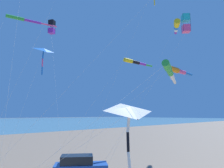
% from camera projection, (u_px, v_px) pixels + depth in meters
% --- Properties ---
extents(parked_car, '(4.12, 4.52, 1.85)m').
position_uv_depth(parked_car, '(80.00, 166.00, 17.77)').
color(parked_car, '#1E479E').
rests_on(parked_car, ground_plane).
extents(cooler_box, '(0.62, 0.42, 0.42)m').
position_uv_depth(cooler_box, '(67.00, 168.00, 20.37)').
color(cooler_box, red).
rests_on(cooler_box, ground_plane).
extents(kite_delta_blue_topmost, '(4.12, 5.83, 12.08)m').
position_uv_depth(kite_delta_blue_topmost, '(44.00, 50.00, 21.94)').
color(kite_delta_blue_topmost, blue).
rests_on(kite_delta_blue_topmost, ground_plane).
extents(kite_windsock_white_trailing, '(7.17, 12.37, 16.91)m').
position_uv_depth(kite_windsock_white_trailing, '(25.00, 20.00, 26.62)').
color(kite_windsock_white_trailing, green).
rests_on(kite_windsock_white_trailing, ground_plane).
extents(kite_box_checkered_midright, '(5.29, 9.47, 16.27)m').
position_uv_depth(kite_box_checkered_midright, '(186.00, 23.00, 24.18)').
color(kite_box_checkered_midright, '#1EB7C6').
rests_on(kite_box_checkered_midright, ground_plane).
extents(kite_windsock_yellow_midlevel, '(8.39, 12.32, 9.73)m').
position_uv_depth(kite_windsock_yellow_midlevel, '(178.00, 71.00, 21.05)').
color(kite_windsock_yellow_midlevel, orange).
rests_on(kite_windsock_yellow_midlevel, ground_plane).
extents(kite_windsock_striped_overhead, '(2.26, 16.08, 19.00)m').
position_uv_depth(kite_windsock_striped_overhead, '(177.00, 26.00, 32.26)').
color(kite_windsock_striped_overhead, yellow).
rests_on(kite_windsock_striped_overhead, ground_plane).
extents(kite_windsock_red_high_left, '(4.43, 11.71, 11.45)m').
position_uv_depth(kite_windsock_red_high_left, '(135.00, 62.00, 25.10)').
color(kite_windsock_red_high_left, yellow).
rests_on(kite_windsock_red_high_left, ground_plane).
extents(kite_delta_purple_drifting, '(6.67, 6.34, 5.82)m').
position_uv_depth(kite_delta_purple_drifting, '(130.00, 112.00, 10.27)').
color(kite_delta_purple_drifting, white).
rests_on(kite_delta_purple_drifting, ground_plane).
extents(kite_windsock_magenta_far_left, '(6.67, 9.98, 7.98)m').
position_uv_depth(kite_windsock_magenta_far_left, '(169.00, 71.00, 11.92)').
color(kite_windsock_magenta_far_left, green).
rests_on(kite_windsock_magenta_far_left, ground_plane).
extents(kite_box_long_streamer_right, '(9.57, 4.00, 17.64)m').
position_uv_depth(kite_box_long_streamer_right, '(52.00, 27.00, 28.89)').
color(kite_box_long_streamer_right, black).
rests_on(kite_box_long_streamer_right, ground_plane).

